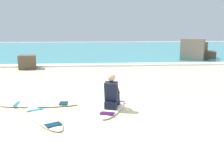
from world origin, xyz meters
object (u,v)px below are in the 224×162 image
(surfer_seated, at_px, (112,94))
(surfboard_spare_far, at_px, (39,105))
(surfboard_main, at_px, (113,107))
(surfboard_spare_near, at_px, (43,117))
(shoreline_rock, at_px, (27,62))

(surfer_seated, relative_size, surfboard_spare_far, 0.42)
(surfboard_main, xyz_separation_m, surfboard_spare_near, (-1.81, -0.70, -0.00))
(surfboard_main, bearing_deg, shoreline_rock, 117.38)
(surfboard_main, relative_size, surfer_seated, 2.25)
(surfboard_spare_near, bearing_deg, surfboard_spare_far, 105.04)
(surfer_seated, xyz_separation_m, surfboard_spare_near, (-1.77, -0.61, -0.40))
(surfer_seated, bearing_deg, surfboard_spare_far, 164.84)
(surfer_seated, distance_m, surfboard_spare_near, 1.92)
(surfboard_main, distance_m, surfboard_spare_far, 2.17)
(surfboard_main, bearing_deg, surfboard_spare_far, 167.50)
(surfer_seated, relative_size, shoreline_rock, 1.00)
(surfboard_main, height_order, surfboard_spare_near, same)
(surfboard_spare_near, relative_size, surfboard_spare_far, 0.95)
(surfboard_spare_far, height_order, shoreline_rock, shoreline_rock)
(surfer_seated, height_order, surfboard_spare_near, surfer_seated)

